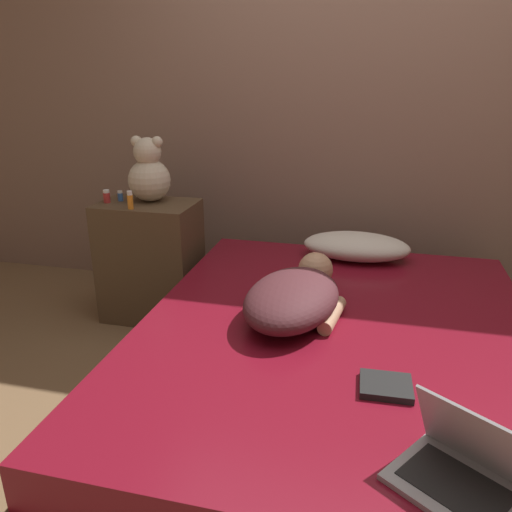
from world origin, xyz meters
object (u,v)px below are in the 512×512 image
at_px(bottle_red, 107,196).
at_px(bottle_blue, 120,196).
at_px(person_lying, 296,295).
at_px(teddy_bear, 149,173).
at_px(book, 386,386).
at_px(pillow, 356,246).
at_px(laptop, 462,469).
at_px(bottle_orange, 130,200).

xyz_separation_m(bottle_red, bottle_blue, (0.05, 0.06, -0.01)).
bearing_deg(person_lying, teddy_bear, 152.96).
height_order(teddy_bear, book, teddy_bear).
bearing_deg(pillow, book, -82.35).
bearing_deg(teddy_bear, pillow, 3.44).
bearing_deg(book, laptop, -64.08).
height_order(laptop, bottle_red, bottle_red).
xyz_separation_m(teddy_bear, bottle_orange, (-0.03, -0.19, -0.11)).
height_order(pillow, laptop, laptop).
relative_size(pillow, laptop, 1.54).
xyz_separation_m(person_lying, book, (0.38, -0.46, -0.08)).
bearing_deg(bottle_blue, laptop, -41.10).
bearing_deg(laptop, bottle_blue, 173.64).
xyz_separation_m(pillow, bottle_orange, (-1.20, -0.26, 0.25)).
distance_m(person_lying, bottle_red, 1.34).
xyz_separation_m(person_lying, bottle_red, (-1.19, 0.58, 0.22)).
height_order(bottle_red, bottle_orange, bottle_orange).
distance_m(bottle_red, book, 1.90).
height_order(person_lying, teddy_bear, teddy_bear).
xyz_separation_m(person_lying, bottle_orange, (-0.99, 0.49, 0.24)).
relative_size(pillow, teddy_bear, 1.58).
distance_m(teddy_bear, book, 1.81).
height_order(person_lying, book, person_lying).
height_order(pillow, bottle_orange, bottle_orange).
relative_size(pillow, bottle_red, 7.88).
xyz_separation_m(bottle_orange, book, (1.37, -0.95, -0.31)).
bearing_deg(pillow, bottle_red, -173.23).
relative_size(laptop, bottle_blue, 6.33).
distance_m(teddy_bear, bottle_blue, 0.22).
distance_m(pillow, teddy_bear, 1.23).
height_order(teddy_bear, bottle_orange, teddy_bear).
relative_size(teddy_bear, book, 2.12).
distance_m(teddy_bear, bottle_orange, 0.22).
distance_m(laptop, bottle_orange, 2.05).
relative_size(person_lying, laptop, 2.03).
relative_size(bottle_red, book, 0.42).
height_order(laptop, bottle_orange, bottle_orange).
height_order(pillow, teddy_bear, teddy_bear).
bearing_deg(bottle_red, bottle_orange, -26.37).
height_order(pillow, bottle_red, bottle_red).
bearing_deg(bottle_orange, bottle_red, 153.63).
xyz_separation_m(pillow, bottle_red, (-1.40, -0.17, 0.24)).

